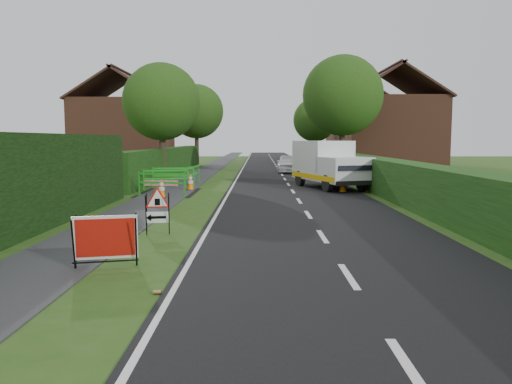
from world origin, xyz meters
name	(u,v)px	position (x,y,z in m)	size (l,w,h in m)	color
ground	(215,246)	(0.00, 0.00, 0.00)	(120.00, 120.00, 0.00)	#294D16
road_surface	(276,165)	(2.50, 35.00, 0.00)	(6.00, 90.00, 0.02)	black
footpath	(216,165)	(-3.00, 35.00, 0.01)	(2.00, 90.00, 0.02)	#2D2D30
hedge_west_far	(169,175)	(-5.00, 22.00, 0.00)	(1.00, 24.00, 1.80)	#14380F
hedge_east	(361,183)	(6.50, 16.00, 0.00)	(1.20, 50.00, 1.50)	#14380F
house_west	(124,133)	(-10.00, 30.00, 2.90)	(7.50, 7.40, 7.88)	brown
house_east_a	(389,132)	(11.00, 28.00, 2.90)	(7.50, 7.40, 7.88)	brown
house_east_b	(364,134)	(12.00, 42.00, 2.90)	(7.50, 7.40, 7.88)	brown
tree_nw	(162,102)	(-4.60, 18.00, 4.48)	(4.40, 4.40, 6.70)	#2D2116
tree_ne	(343,96)	(6.40, 22.00, 5.17)	(5.20, 5.20, 7.79)	#2D2116
tree_fw	(196,112)	(-4.60, 34.00, 4.83)	(4.80, 4.80, 7.24)	#2D2116
tree_fe	(315,120)	(6.40, 38.00, 4.22)	(4.20, 4.20, 6.33)	#2D2116
red_rect_sign	(106,238)	(-1.81, -1.92, 0.55)	(1.24, 0.91, 0.96)	black
triangle_sign	(156,207)	(-1.53, 1.19, 0.70)	(0.79, 0.79, 1.00)	black
works_van	(328,163)	(4.32, 13.22, 1.21)	(3.38, 5.33, 2.28)	silver
traffic_cone_0	(343,184)	(4.70, 11.27, 0.39)	(0.38, 0.38, 0.79)	black
traffic_cone_1	(344,181)	(5.04, 12.88, 0.39)	(0.38, 0.38, 0.79)	black
traffic_cone_2	(333,177)	(4.86, 15.38, 0.39)	(0.38, 0.38, 0.79)	black
traffic_cone_3	(161,188)	(-2.95, 9.07, 0.39)	(0.38, 0.38, 0.79)	black
traffic_cone_4	(190,182)	(-2.21, 12.24, 0.39)	(0.38, 0.38, 0.79)	black
ped_barrier_0	(162,181)	(-3.08, 9.83, 0.63)	(2.09, 0.73, 1.00)	#1C9A1C
ped_barrier_1	(166,177)	(-3.31, 12.05, 0.63)	(2.09, 0.79, 1.00)	#1C9A1C
ped_barrier_2	(173,174)	(-3.28, 13.87, 0.63)	(2.09, 0.63, 1.00)	#1C9A1C
ped_barrier_3	(194,172)	(-2.43, 15.19, 0.63)	(0.61, 2.09, 1.00)	#1C9A1C
redwhite_plank	(161,193)	(-3.31, 10.85, 0.00)	(1.50, 0.04, 0.25)	red
litter_can	(157,294)	(-0.57, -3.47, 0.00)	(0.07, 0.07, 0.12)	#BF7F4C
hatchback_car	(288,163)	(3.04, 24.64, 0.65)	(1.54, 3.84, 1.31)	white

